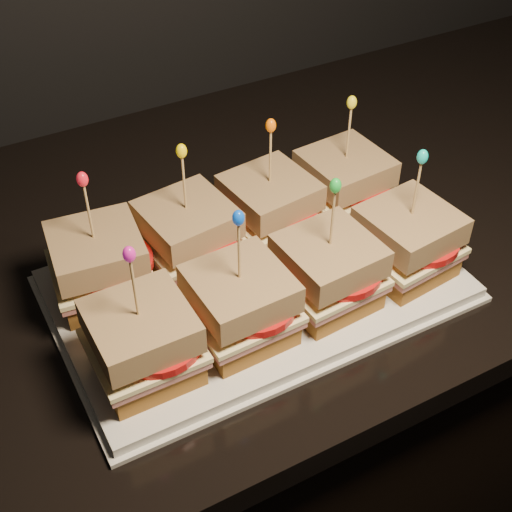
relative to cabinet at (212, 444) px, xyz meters
name	(u,v)px	position (x,y,z in m)	size (l,w,h in m)	color
cabinet	(212,444)	(0.00, 0.00, 0.00)	(2.13, 0.65, 0.85)	black
granite_slab	(198,248)	(0.00, 0.00, 0.44)	(2.17, 0.69, 0.04)	black
platter	(256,285)	(0.02, -0.12, 0.47)	(0.45, 0.28, 0.02)	silver
platter_rim	(256,289)	(0.02, -0.12, 0.46)	(0.46, 0.29, 0.01)	silver
sandwich_0_bread_bot	(103,284)	(-0.14, -0.06, 0.49)	(0.09, 0.09, 0.03)	brown
sandwich_0_ham	(101,273)	(-0.14, -0.06, 0.51)	(0.10, 0.10, 0.01)	#B5655E
sandwich_0_cheese	(100,268)	(-0.14, -0.06, 0.51)	(0.11, 0.10, 0.01)	#FBEFA5
sandwich_0_tomato	(111,263)	(-0.13, -0.06, 0.52)	(0.09, 0.09, 0.01)	red
sandwich_0_bread_top	(96,249)	(-0.14, -0.06, 0.54)	(0.10, 0.10, 0.03)	#5F2E15
sandwich_0_pick	(89,215)	(-0.14, -0.06, 0.59)	(0.00, 0.00, 0.09)	tan
sandwich_0_frill	(82,179)	(-0.14, -0.06, 0.63)	(0.01, 0.01, 0.02)	red
sandwich_1_bread_bot	(190,254)	(-0.04, -0.06, 0.49)	(0.09, 0.09, 0.03)	brown
sandwich_1_ham	(189,243)	(-0.04, -0.06, 0.51)	(0.10, 0.10, 0.01)	#B5655E
sandwich_1_cheese	(189,238)	(-0.04, -0.06, 0.51)	(0.11, 0.10, 0.01)	#FBEFA5
sandwich_1_tomato	(200,233)	(-0.02, -0.06, 0.52)	(0.09, 0.09, 0.01)	red
sandwich_1_bread_top	(187,219)	(-0.04, -0.06, 0.54)	(0.10, 0.10, 0.03)	#5F2E15
sandwich_1_pick	(184,186)	(-0.04, -0.06, 0.59)	(0.00, 0.00, 0.09)	tan
sandwich_1_frill	(181,151)	(-0.04, -0.06, 0.63)	(0.01, 0.01, 0.02)	yellow
sandwich_2_bread_bot	(269,227)	(0.07, -0.06, 0.49)	(0.09, 0.09, 0.03)	brown
sandwich_2_ham	(269,216)	(0.07, -0.06, 0.51)	(0.10, 0.10, 0.01)	#B5655E
sandwich_2_cheese	(269,211)	(0.07, -0.06, 0.51)	(0.11, 0.10, 0.01)	#FBEFA5
sandwich_2_tomato	(281,206)	(0.08, -0.06, 0.52)	(0.09, 0.09, 0.01)	red
sandwich_2_bread_top	(270,192)	(0.07, -0.06, 0.54)	(0.10, 0.10, 0.03)	#5F2E15
sandwich_2_pick	(270,160)	(0.07, -0.06, 0.59)	(0.00, 0.00, 0.09)	tan
sandwich_2_frill	(271,125)	(0.07, -0.06, 0.63)	(0.01, 0.01, 0.02)	#FB6804
sandwich_3_bread_bot	(342,202)	(0.18, -0.06, 0.49)	(0.09, 0.09, 0.03)	brown
sandwich_3_ham	(343,191)	(0.18, -0.06, 0.51)	(0.10, 0.10, 0.01)	#B5655E
sandwich_3_cheese	(343,186)	(0.18, -0.06, 0.51)	(0.11, 0.10, 0.01)	#FBEFA5
sandwich_3_tomato	(355,181)	(0.19, -0.06, 0.52)	(0.09, 0.09, 0.01)	red
sandwich_3_bread_top	(345,168)	(0.18, -0.06, 0.54)	(0.10, 0.10, 0.03)	#5F2E15
sandwich_3_pick	(348,136)	(0.18, -0.06, 0.59)	(0.00, 0.00, 0.09)	tan
sandwich_3_frill	(352,102)	(0.18, -0.06, 0.63)	(0.01, 0.01, 0.02)	yellow
sandwich_4_bread_bot	(146,361)	(-0.14, -0.19, 0.49)	(0.09, 0.09, 0.03)	brown
sandwich_4_ham	(144,350)	(-0.14, -0.19, 0.51)	(0.10, 0.10, 0.01)	#B5655E
sandwich_4_cheese	(143,346)	(-0.14, -0.19, 0.51)	(0.11, 0.10, 0.01)	#FBEFA5
sandwich_4_tomato	(156,340)	(-0.13, -0.19, 0.52)	(0.09, 0.09, 0.01)	red
sandwich_4_bread_top	(140,326)	(-0.14, -0.19, 0.54)	(0.10, 0.10, 0.03)	#5F2E15
sandwich_4_pick	(135,291)	(-0.14, -0.19, 0.59)	(0.00, 0.00, 0.09)	tan
sandwich_4_frill	(129,254)	(-0.14, -0.19, 0.63)	(0.01, 0.01, 0.02)	#C81A94
sandwich_5_bread_bot	(241,324)	(-0.04, -0.19, 0.49)	(0.09, 0.09, 0.03)	brown
sandwich_5_ham	(240,313)	(-0.04, -0.19, 0.51)	(0.10, 0.10, 0.01)	#B5655E
sandwich_5_cheese	(240,308)	(-0.04, -0.19, 0.51)	(0.11, 0.10, 0.01)	#FBEFA5
sandwich_5_tomato	(253,303)	(-0.02, -0.19, 0.52)	(0.09, 0.09, 0.01)	red
sandwich_5_bread_top	(240,289)	(-0.04, -0.19, 0.54)	(0.10, 0.10, 0.03)	#5F2E15
sandwich_5_pick	(239,254)	(-0.04, -0.19, 0.59)	(0.00, 0.00, 0.09)	tan
sandwich_5_frill	(238,218)	(-0.04, -0.19, 0.63)	(0.01, 0.01, 0.02)	blue
sandwich_6_bread_bot	(326,290)	(0.07, -0.19, 0.49)	(0.09, 0.09, 0.03)	brown
sandwich_6_ham	(327,279)	(0.07, -0.19, 0.51)	(0.10, 0.10, 0.01)	#B5655E
sandwich_6_cheese	(328,275)	(0.07, -0.19, 0.51)	(0.11, 0.10, 0.01)	#FBEFA5
sandwich_6_tomato	(340,269)	(0.08, -0.19, 0.52)	(0.09, 0.09, 0.01)	red
sandwich_6_bread_top	(329,255)	(0.07, -0.19, 0.54)	(0.10, 0.10, 0.03)	#5F2E15
sandwich_6_pick	(332,221)	(0.07, -0.19, 0.59)	(0.00, 0.00, 0.09)	tan
sandwich_6_frill	(336,186)	(0.07, -0.19, 0.63)	(0.01, 0.01, 0.02)	green
sandwich_7_bread_bot	(404,260)	(0.18, -0.19, 0.49)	(0.09, 0.09, 0.03)	brown
sandwich_7_ham	(406,249)	(0.18, -0.19, 0.51)	(0.10, 0.10, 0.01)	#B5655E
sandwich_7_cheese	(407,244)	(0.18, -0.19, 0.51)	(0.11, 0.10, 0.01)	#FBEFA5
sandwich_7_tomato	(419,239)	(0.19, -0.19, 0.52)	(0.09, 0.09, 0.01)	red
sandwich_7_bread_top	(410,225)	(0.18, -0.19, 0.54)	(0.10, 0.10, 0.03)	#5F2E15
sandwich_7_pick	(416,192)	(0.18, -0.19, 0.59)	(0.00, 0.00, 0.09)	tan
sandwich_7_frill	(422,157)	(0.18, -0.19, 0.63)	(0.01, 0.01, 0.02)	#0EB8AB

